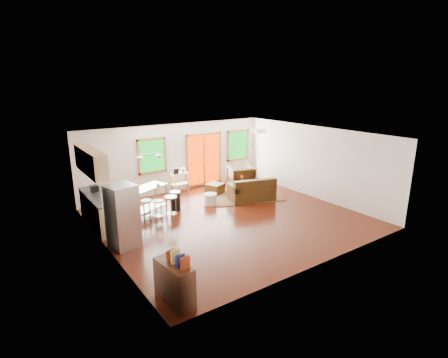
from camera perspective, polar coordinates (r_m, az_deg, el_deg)
floor at (r=10.94m, az=0.90°, el=-6.46°), size 7.50×7.00×0.02m
ceiling at (r=10.25m, az=0.96°, el=7.24°), size 7.50×7.00×0.02m
back_wall at (r=13.45m, az=-7.80°, el=3.46°), size 7.50×0.02×2.60m
left_wall at (r=8.97m, az=-19.07°, el=-3.50°), size 0.02×7.00×2.60m
right_wall at (r=13.00m, az=14.56°, el=2.67°), size 0.02×7.00×2.60m
front_wall at (r=8.07m, az=15.62°, el=-5.35°), size 7.50×0.02×2.60m
window_left at (r=12.95m, az=-11.68°, el=3.71°), size 1.10×0.05×1.30m
french_doors at (r=14.02m, az=-3.30°, el=3.24°), size 1.60×0.05×2.10m
window_right at (r=14.87m, az=2.30°, el=5.54°), size 1.10×0.05×1.30m
rug at (r=13.06m, az=3.18°, el=-2.65°), size 3.03×2.65×0.03m
loveseat at (r=12.48m, az=4.55°, el=-2.03°), size 1.75×1.28×0.84m
coffee_table at (r=13.51m, az=2.83°, el=-0.63°), size 1.06×0.81×0.38m
armchair at (r=13.89m, az=2.79°, el=0.52°), size 1.18×1.15×0.97m
ottoman at (r=13.25m, az=-1.49°, el=-1.55°), size 0.74×0.74×0.38m
pouf at (r=12.06m, az=-2.25°, el=-3.30°), size 0.56×0.56×0.39m
vase at (r=13.05m, az=2.97°, el=-0.31°), size 0.26×0.26×0.34m
book at (r=13.47m, az=4.36°, el=0.29°), size 0.22×0.07×0.30m
cabinets at (r=10.72m, az=-20.02°, el=-2.59°), size 0.64×2.24×2.30m
refrigerator at (r=9.18m, az=-16.20°, el=-5.93°), size 0.79×0.77×1.66m
island at (r=11.15m, az=-12.69°, el=-2.83°), size 1.61×1.12×0.94m
cup at (r=10.93m, az=-10.69°, el=-1.07°), size 0.16×0.15×0.13m
bar_stool_a at (r=10.78m, az=-12.53°, el=-4.28°), size 0.38×0.38×0.68m
bar_stool_b at (r=10.63m, az=-10.73°, el=-4.38°), size 0.38×0.38×0.70m
bar_stool_c at (r=10.66m, az=-8.65°, el=-3.87°), size 0.46×0.46×0.78m
trash_can at (r=11.60m, az=-7.94°, el=-3.53°), size 0.39×0.39×0.64m
kitchen_cart at (r=13.24m, az=-7.38°, el=0.50°), size 0.65×0.42×0.99m
bookshelf at (r=6.98m, az=-8.09°, el=-16.37°), size 0.47×0.97×1.10m
ceiling_flush at (r=11.70m, az=5.68°, el=7.82°), size 0.35×0.35×0.12m
pendant_light at (r=10.76m, az=-12.06°, el=3.45°), size 0.80×0.18×0.79m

